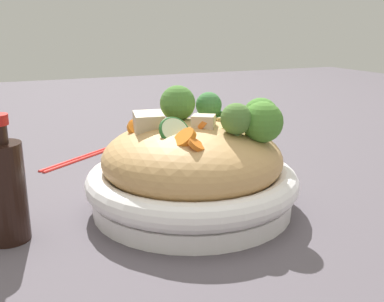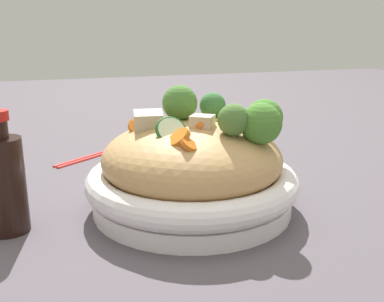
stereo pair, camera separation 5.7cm
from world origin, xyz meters
name	(u,v)px [view 1 (the left image)]	position (x,y,z in m)	size (l,w,h in m)	color
ground_plane	(192,208)	(0.00, 0.00, 0.00)	(3.00, 3.00, 0.00)	#534C53
serving_bowl	(192,187)	(0.00, 0.00, 0.03)	(0.27, 0.27, 0.06)	white
noodle_heap	(192,158)	(0.00, 0.00, 0.07)	(0.23, 0.23, 0.10)	tan
broccoli_florets	(233,115)	(0.01, 0.05, 0.12)	(0.14, 0.17, 0.08)	#90AF72
carrot_coins	(164,131)	(0.01, -0.04, 0.11)	(0.13, 0.10, 0.03)	orange
zucchini_slices	(207,121)	(-0.03, 0.03, 0.11)	(0.11, 0.14, 0.04)	beige
chicken_chunks	(166,123)	(0.00, -0.03, 0.12)	(0.07, 0.10, 0.03)	beige
soy_sauce_bottle	(4,189)	(0.00, -0.22, 0.06)	(0.05, 0.05, 0.14)	black
chopsticks_pair	(88,154)	(-0.29, -0.08, 0.00)	(0.14, 0.19, 0.01)	red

